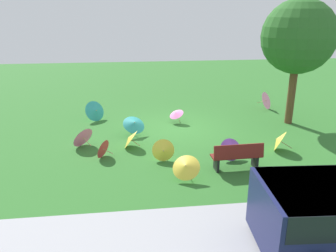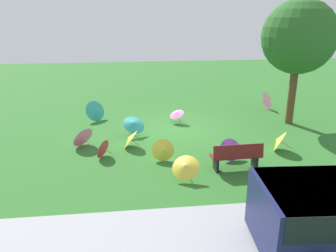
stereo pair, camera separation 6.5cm
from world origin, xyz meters
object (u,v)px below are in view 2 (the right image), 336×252
object	(u,v)px
shade_tree	(299,37)
parasol_red_0	(102,148)
parasol_purple_0	(231,149)
parasol_yellow_3	(185,167)
parasol_yellow_4	(278,140)
parasol_pink_0	(268,100)
parasol_teal_0	(134,124)
parasol_yellow_0	(130,138)
parasol_teal_1	(96,111)
parasol_pink_2	(176,113)
parasol_pink_1	(82,136)
parasol_yellow_2	(163,151)
park_bench	(237,156)

from	to	relation	value
shade_tree	parasol_red_0	xyz separation A→B (m)	(8.07, 2.80, -3.40)
parasol_purple_0	parasol_yellow_3	size ratio (longest dim) A/B	0.82
parasol_yellow_3	parasol_yellow_4	size ratio (longest dim) A/B	1.10
parasol_pink_0	parasol_red_0	world-z (taller)	parasol_pink_0
parasol_teal_0	parasol_yellow_3	size ratio (longest dim) A/B	1.10
parasol_yellow_0	parasol_purple_0	bearing A→B (deg)	156.46
parasol_teal_1	parasol_pink_2	distance (m)	3.69
parasol_teal_1	parasol_pink_2	xyz separation A→B (m)	(-3.59, 0.83, -0.01)
parasol_teal_0	parasol_red_0	size ratio (longest dim) A/B	1.58
parasol_teal_0	parasol_pink_1	world-z (taller)	parasol_teal_0
parasol_teal_1	parasol_yellow_2	bearing A→B (deg)	118.57
parasol_yellow_0	parasol_yellow_3	size ratio (longest dim) A/B	0.86
parasol_purple_0	parasol_yellow_2	world-z (taller)	parasol_yellow_2
parasol_pink_1	parasol_yellow_2	size ratio (longest dim) A/B	1.30
parasol_yellow_3	parasol_teal_0	bearing A→B (deg)	-70.74
shade_tree	parasol_red_0	world-z (taller)	shade_tree
parasol_teal_0	parasol_teal_1	distance (m)	2.79
parasol_pink_0	parasol_yellow_4	world-z (taller)	parasol_pink_0
parasol_teal_1	parasol_yellow_0	size ratio (longest dim) A/B	1.20
parasol_yellow_0	parasol_yellow_4	distance (m)	5.35
shade_tree	parasol_red_0	distance (m)	9.19
park_bench	parasol_pink_1	distance (m)	5.66
parasol_purple_0	park_bench	bearing A→B (deg)	85.49
parasol_pink_1	parasol_yellow_4	bearing A→B (deg)	170.16
parasol_yellow_3	parasol_pink_2	size ratio (longest dim) A/B	1.17
park_bench	parasol_purple_0	size ratio (longest dim) A/B	1.89
parasol_yellow_4	parasol_teal_0	bearing A→B (deg)	-23.06
park_bench	shade_tree	distance (m)	6.58
parasol_pink_0	parasol_yellow_4	bearing A→B (deg)	71.11
parasol_yellow_3	parasol_pink_2	world-z (taller)	parasol_yellow_3
parasol_teal_1	parasol_red_0	size ratio (longest dim) A/B	1.48
park_bench	parasol_red_0	distance (m)	4.52
parasol_purple_0	parasol_yellow_4	world-z (taller)	parasol_yellow_4
park_bench	parasol_yellow_2	size ratio (longest dim) A/B	2.14
parasol_yellow_3	parasol_red_0	bearing A→B (deg)	-37.78
parasol_teal_1	parasol_yellow_2	xyz separation A→B (m)	(-2.59, 4.75, -0.08)
parasol_yellow_3	parasol_yellow_2	bearing A→B (deg)	-70.75
parasol_teal_0	parasol_pink_1	bearing A→B (deg)	25.70
parasol_red_0	parasol_yellow_3	xyz separation A→B (m)	(-2.56, 1.98, 0.12)
parasol_pink_0	parasol_red_0	distance (m)	9.50
shade_tree	parasol_teal_1	bearing A→B (deg)	-9.33
parasol_pink_1	parasol_purple_0	bearing A→B (deg)	161.03
parasol_purple_0	parasol_yellow_4	distance (m)	1.97
parasol_red_0	parasol_pink_2	xyz separation A→B (m)	(-3.06, -3.38, 0.11)
parasol_pink_0	parasol_pink_2	bearing A→B (deg)	18.95
park_bench	parasol_pink_0	size ratio (longest dim) A/B	1.75
parasol_yellow_4	parasol_pink_2	xyz separation A→B (m)	(3.17, -3.54, 0.05)
parasol_pink_1	parasol_yellow_4	xyz separation A→B (m)	(-7.02, 1.22, -0.01)
parasol_pink_0	parasol_pink_1	world-z (taller)	parasol_pink_0
parasol_yellow_0	parasol_pink_1	xyz separation A→B (m)	(1.75, -0.29, 0.06)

